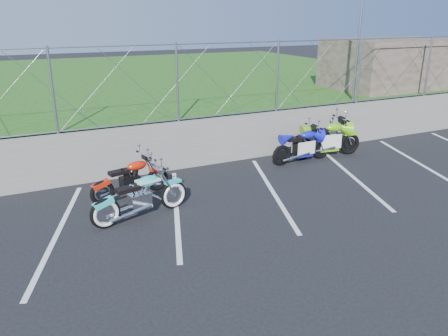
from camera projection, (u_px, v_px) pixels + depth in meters
name	position (u px, v px, depth m)	size (l,w,h in m)	color
ground	(194.00, 228.00, 8.52)	(90.00, 90.00, 0.00)	black
retaining_wall	(143.00, 149.00, 11.29)	(30.00, 0.22, 1.30)	#62625E
grass_field	(83.00, 92.00, 19.81)	(30.00, 20.00, 1.30)	#204E14
stone_building	(394.00, 63.00, 16.73)	(5.00, 3.00, 1.80)	brown
chain_link_fence	(139.00, 85.00, 10.74)	(28.00, 0.03, 2.00)	gray
sign_pole	(357.00, 53.00, 13.83)	(0.08, 0.08, 3.00)	gray
parking_lines	(227.00, 199.00, 9.86)	(18.29, 4.31, 0.01)	silver
cruiser_turquoise	(142.00, 198.00, 8.85)	(2.13, 0.70, 1.07)	black
naked_orange	(131.00, 180.00, 9.85)	(1.90, 0.66, 0.96)	black
sportbike_green	(328.00, 140.00, 12.69)	(2.20, 0.78, 1.14)	black
sportbike_blue	(303.00, 147.00, 12.26)	(1.95, 0.69, 1.01)	black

